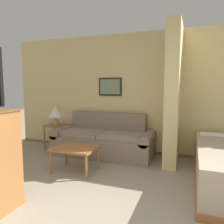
% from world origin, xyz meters
% --- Properties ---
extents(wall_back, '(6.69, 0.16, 2.60)m').
position_xyz_m(wall_back, '(-0.00, 3.47, 1.29)').
color(wall_back, '#DBC484').
rests_on(wall_back, ground_plane).
extents(wall_partition_pillar, '(0.24, 0.85, 2.60)m').
position_xyz_m(wall_partition_pillar, '(0.54, 2.98, 1.30)').
color(wall_partition_pillar, '#DBC484').
rests_on(wall_partition_pillar, ground_plane).
extents(couch, '(2.13, 0.84, 0.88)m').
position_xyz_m(couch, '(-0.88, 2.99, 0.32)').
color(couch, gray).
rests_on(couch, ground_plane).
extents(coffee_table, '(0.74, 0.55, 0.43)m').
position_xyz_m(coffee_table, '(-0.97, 1.95, 0.38)').
color(coffee_table, '#996033').
rests_on(coffee_table, ground_plane).
extents(side_table, '(0.43, 0.43, 0.58)m').
position_xyz_m(side_table, '(-2.08, 3.01, 0.48)').
color(side_table, '#996033').
rests_on(side_table, ground_plane).
extents(table_lamp, '(0.33, 0.33, 0.43)m').
position_xyz_m(table_lamp, '(-2.08, 3.01, 0.86)').
color(table_lamp, tan).
rests_on(table_lamp, side_table).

